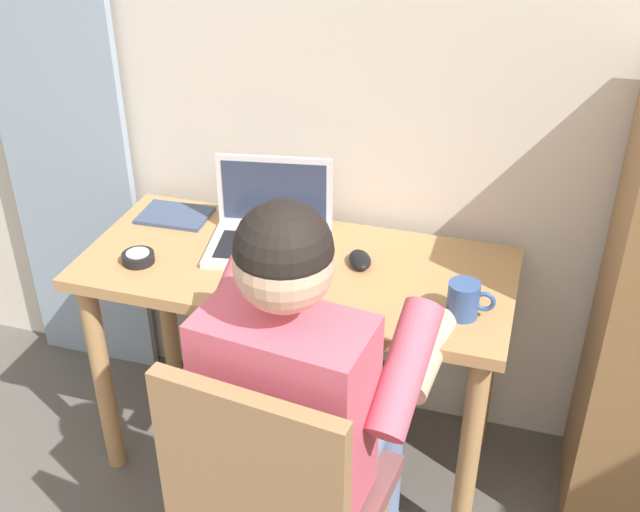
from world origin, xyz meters
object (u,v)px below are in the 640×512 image
Objects in this scene: desk at (297,298)px; computer_mouse at (360,260)px; laptop at (270,228)px; coffee_mug at (464,300)px; desk_clock at (138,258)px; person_seated at (310,386)px; chair at (277,499)px; notebook_pad at (175,215)px.

computer_mouse reaches higher than desk.
laptop is 0.62m from coffee_mug.
coffee_mug is (0.90, 0.00, 0.03)m from desk_clock.
computer_mouse is at bearing 90.78° from person_seated.
person_seated is 12.04× the size of computer_mouse.
computer_mouse is (0.01, 0.67, 0.24)m from chair.
laptop reaches higher than coffee_mug.
desk is 0.22m from laptop.
laptop is at bearing -13.03° from notebook_pad.
person_seated is 13.38× the size of desk_clock.
person_seated is at bearing -113.99° from computer_mouse.
computer_mouse is at bearing -11.83° from notebook_pad.
coffee_mug is at bearing -19.03° from laptop.
chair is (0.16, -0.62, -0.10)m from desk.
desk is at bearing 170.35° from computer_mouse.
notebook_pad is (-0.34, 0.07, -0.05)m from laptop.
laptop is at bearing 118.24° from person_seated.
laptop is (-0.28, 0.53, 0.09)m from person_seated.
notebook_pad is at bearing 161.07° from desk.
desk is at bearing -21.00° from notebook_pad.
notebook_pad is at bearing 169.04° from laptop.
chair reaches higher than coffee_mug.
desk_clock is at bearing 139.09° from chair.
person_seated is 0.49m from computer_mouse.
chair is at bearing -75.78° from desk.
notebook_pad is (-0.60, 0.78, 0.23)m from chair.
coffee_mug is at bearing -52.44° from computer_mouse.
coffee_mug reaches higher than desk.
desk_clock is (-0.60, -0.17, -0.00)m from computer_mouse.
laptop is at bearing 146.94° from computer_mouse.
computer_mouse is 1.11× the size of desk_clock.
chair is 1.01m from notebook_pad.
coffee_mug reaches higher than desk_clock.
desk is 0.65m from chair.
desk is at bearing -39.43° from laptop.
laptop is at bearing 140.57° from desk.
notebook_pad is 1.75× the size of coffee_mug.
notebook_pad is 0.96m from coffee_mug.
person_seated is (0.02, 0.18, 0.18)m from chair.
notebook_pad is at bearing 127.80° from chair.
laptop is 3.15× the size of coffee_mug.
laptop reaches higher than chair.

